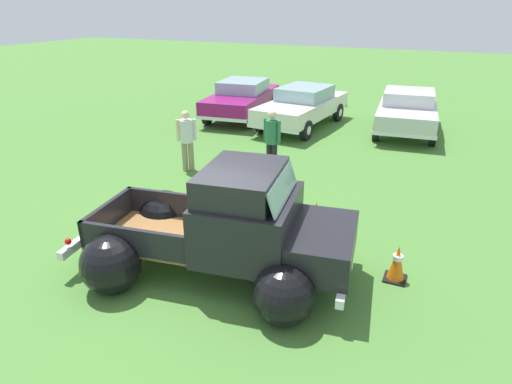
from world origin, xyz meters
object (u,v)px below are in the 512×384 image
show_car_1 (303,105)px  spectator_0 (272,138)px  lane_cone_1 (397,263)px  lane_cone_0 (316,217)px  spectator_1 (187,137)px  vintage_pickup_truck (233,234)px  show_car_0 (242,98)px  show_car_2 (407,110)px

show_car_1 → spectator_0: size_ratio=2.83×
lane_cone_1 → spectator_0: bearing=135.1°
lane_cone_0 → lane_cone_1: 2.04m
show_car_1 → lane_cone_1: size_ratio=7.63×
show_car_1 → spectator_1: size_ratio=2.92×
vintage_pickup_truck → lane_cone_1: (2.52, 0.95, -0.45)m
vintage_pickup_truck → spectator_1: 5.22m
show_car_0 → spectator_0: spectator_0 is taller
lane_cone_1 → show_car_0: bearing=128.7°
vintage_pickup_truck → show_car_0: size_ratio=1.05×
show_car_1 → spectator_0: 4.96m
lane_cone_1 → show_car_2: bearing=96.3°
spectator_1 → vintage_pickup_truck: bearing=-172.0°
show_car_2 → lane_cone_1: size_ratio=7.00×
vintage_pickup_truck → spectator_0: (-1.26, 4.71, 0.21)m
vintage_pickup_truck → lane_cone_1: bearing=12.5°
vintage_pickup_truck → show_car_0: bearing=107.1°
lane_cone_0 → show_car_0: bearing=124.7°
show_car_1 → spectator_0: bearing=15.3°
spectator_1 → lane_cone_1: bearing=-149.6°
spectator_0 → lane_cone_0: size_ratio=2.69×
show_car_0 → spectator_1: 6.12m
spectator_0 → lane_cone_0: bearing=-128.2°
show_car_1 → spectator_0: (0.81, -4.89, 0.18)m
lane_cone_0 → show_car_1: bearing=110.7°
spectator_0 → lane_cone_0: (2.06, -2.67, -0.66)m
spectator_1 → lane_cone_0: bearing=-147.3°
show_car_1 → vintage_pickup_truck: bearing=18.1°
show_car_1 → spectator_0: spectator_0 is taller
show_car_2 → show_car_0: bearing=-91.2°
vintage_pickup_truck → show_car_1: (-2.07, 9.61, 0.03)m
spectator_0 → spectator_1: 2.26m
spectator_0 → lane_cone_1: size_ratio=2.69×
show_car_2 → spectator_0: 6.30m
show_car_2 → spectator_1: size_ratio=2.68×
show_car_2 → spectator_1: bearing=-42.5°
show_car_2 → spectator_1: spectator_1 is taller
vintage_pickup_truck → show_car_1: size_ratio=1.01×
lane_cone_0 → lane_cone_1: bearing=-32.3°
spectator_1 → show_car_0: bearing=-20.5°
spectator_1 → lane_cone_0: size_ratio=2.61×
vintage_pickup_truck → lane_cone_0: bearing=60.5°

